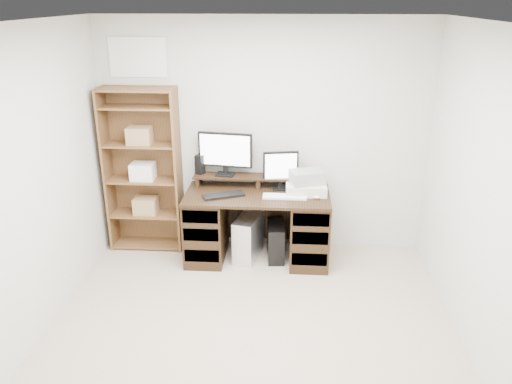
# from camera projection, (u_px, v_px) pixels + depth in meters

# --- Properties ---
(room) EXTENTS (3.54, 4.04, 2.54)m
(room) POSITION_uv_depth(u_px,v_px,m) (247.00, 214.00, 3.48)
(room) COLOR tan
(room) RESTS_ON ground
(desk) EXTENTS (1.50, 0.70, 0.75)m
(desk) POSITION_uv_depth(u_px,v_px,m) (257.00, 225.00, 5.32)
(desk) COLOR black
(desk) RESTS_ON ground
(riser_shelf) EXTENTS (1.40, 0.22, 0.12)m
(riser_shelf) POSITION_uv_depth(u_px,v_px,m) (259.00, 178.00, 5.34)
(riser_shelf) COLOR black
(riser_shelf) RESTS_ON desk
(monitor_wide) EXTENTS (0.58, 0.17, 0.46)m
(monitor_wide) POSITION_uv_depth(u_px,v_px,m) (225.00, 152.00, 5.28)
(monitor_wide) COLOR black
(monitor_wide) RESTS_ON riser_shelf
(monitor_small) EXTENTS (0.37, 0.17, 0.41)m
(monitor_small) POSITION_uv_depth(u_px,v_px,m) (281.00, 169.00, 5.24)
(monitor_small) COLOR black
(monitor_small) RESTS_ON desk
(speaker) EXTENTS (0.11, 0.11, 0.21)m
(speaker) POSITION_uv_depth(u_px,v_px,m) (200.00, 164.00, 5.37)
(speaker) COLOR black
(speaker) RESTS_ON riser_shelf
(keyboard_black) EXTENTS (0.45, 0.29, 0.02)m
(keyboard_black) POSITION_uv_depth(u_px,v_px,m) (224.00, 195.00, 5.11)
(keyboard_black) COLOR black
(keyboard_black) RESTS_ON desk
(keyboard_white) EXTENTS (0.45, 0.14, 0.02)m
(keyboard_white) POSITION_uv_depth(u_px,v_px,m) (285.00, 197.00, 5.08)
(keyboard_white) COLOR white
(keyboard_white) RESTS_ON desk
(mouse) EXTENTS (0.08, 0.06, 0.03)m
(mouse) POSITION_uv_depth(u_px,v_px,m) (316.00, 197.00, 5.05)
(mouse) COLOR silver
(mouse) RESTS_ON desk
(printer) EXTENTS (0.42, 0.31, 0.10)m
(printer) POSITION_uv_depth(u_px,v_px,m) (306.00, 188.00, 5.18)
(printer) COLOR beige
(printer) RESTS_ON desk
(basket) EXTENTS (0.38, 0.32, 0.14)m
(basket) POSITION_uv_depth(u_px,v_px,m) (307.00, 177.00, 5.14)
(basket) COLOR gray
(basket) RESTS_ON printer
(tower_silver) EXTENTS (0.32, 0.52, 0.48)m
(tower_silver) POSITION_uv_depth(u_px,v_px,m) (248.00, 237.00, 5.38)
(tower_silver) COLOR silver
(tower_silver) RESTS_ON ground
(tower_black) EXTENTS (0.20, 0.41, 0.40)m
(tower_black) POSITION_uv_depth(u_px,v_px,m) (276.00, 241.00, 5.38)
(tower_black) COLOR black
(tower_black) RESTS_ON ground
(bookshelf) EXTENTS (0.80, 0.30, 1.80)m
(bookshelf) POSITION_uv_depth(u_px,v_px,m) (143.00, 169.00, 5.40)
(bookshelf) COLOR brown
(bookshelf) RESTS_ON ground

